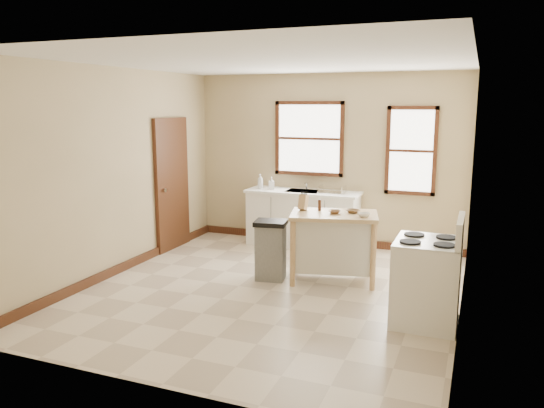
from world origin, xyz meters
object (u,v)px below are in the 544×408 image
at_px(kitchen_island, 333,247).
at_px(knife_block, 303,203).
at_px(trash_bin, 271,250).
at_px(gas_stove, 427,270).
at_px(soap_bottle_b, 272,183).
at_px(bowl_a, 335,212).
at_px(bowl_b, 353,211).
at_px(dish_rack, 332,190).
at_px(bowl_c, 364,215).
at_px(soap_bottle_a, 260,181).
at_px(pepper_grinder, 320,205).

xyz_separation_m(kitchen_island, knife_block, (-0.44, 0.06, 0.56)).
relative_size(trash_bin, gas_stove, 0.68).
xyz_separation_m(soap_bottle_b, trash_bin, (0.68, -1.74, -0.62)).
bearing_deg(bowl_a, gas_stove, -37.35).
bearing_deg(gas_stove, knife_block, 149.00).
bearing_deg(bowl_b, gas_stove, -46.11).
bearing_deg(dish_rack, bowl_b, -61.87).
xyz_separation_m(kitchen_island, trash_bin, (-0.79, -0.26, -0.05)).
bearing_deg(bowl_c, dish_rack, 118.03).
relative_size(soap_bottle_a, trash_bin, 0.30).
bearing_deg(trash_bin, knife_block, 31.97).
height_order(bowl_b, trash_bin, bowl_b).
bearing_deg(pepper_grinder, trash_bin, -147.36).
xyz_separation_m(soap_bottle_a, bowl_b, (1.90, -1.38, -0.11)).
height_order(kitchen_island, knife_block, knife_block).
relative_size(knife_block, pepper_grinder, 1.33).
bearing_deg(pepper_grinder, bowl_b, 2.34).
bearing_deg(soap_bottle_b, dish_rack, -20.00).
relative_size(soap_bottle_b, dish_rack, 0.50).
relative_size(knife_block, trash_bin, 0.25).
bearing_deg(bowl_a, bowl_b, 31.44).
bearing_deg(knife_block, bowl_a, -0.51).
relative_size(soap_bottle_a, bowl_b, 1.39).
height_order(soap_bottle_b, trash_bin, soap_bottle_b).
bearing_deg(soap_bottle_a, knife_block, -45.67).
xyz_separation_m(dish_rack, bowl_b, (0.65, -1.37, -0.04)).
xyz_separation_m(soap_bottle_b, pepper_grinder, (1.24, -1.38, -0.04)).
bearing_deg(knife_block, bowl_b, 13.27).
relative_size(knife_block, bowl_b, 1.17).
xyz_separation_m(soap_bottle_b, kitchen_island, (1.46, -1.48, -0.57)).
height_order(pepper_grinder, bowl_b, pepper_grinder).
distance_m(kitchen_island, knife_block, 0.71).
relative_size(bowl_b, gas_stove, 0.15).
distance_m(bowl_a, trash_bin, 0.99).
height_order(soap_bottle_b, kitchen_island, soap_bottle_b).
distance_m(soap_bottle_a, bowl_c, 2.62).
xyz_separation_m(dish_rack, pepper_grinder, (0.20, -1.39, 0.02)).
height_order(bowl_b, bowl_c, bowl_c).
height_order(bowl_a, gas_stove, gas_stove).
distance_m(knife_block, pepper_grinder, 0.22).
height_order(soap_bottle_a, trash_bin, soap_bottle_a).
distance_m(soap_bottle_a, soap_bottle_b, 0.21).
relative_size(knife_block, bowl_a, 1.23).
bearing_deg(trash_bin, soap_bottle_a, 106.69).
relative_size(soap_bottle_b, bowl_c, 1.30).
relative_size(soap_bottle_a, pepper_grinder, 1.59).
height_order(kitchen_island, gas_stove, gas_stove).
bearing_deg(kitchen_island, gas_stove, -50.55).
distance_m(dish_rack, bowl_a, 1.57).
relative_size(soap_bottle_b, bowl_a, 1.25).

